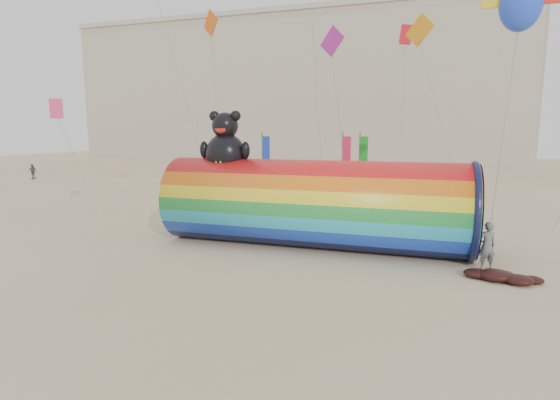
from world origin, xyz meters
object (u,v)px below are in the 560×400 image
(hotel_building, at_px, (293,96))
(windsock_assembly, at_px, (313,201))
(kite_handler, at_px, (487,246))
(fabric_bundle, at_px, (502,276))

(hotel_building, relative_size, windsock_assembly, 4.40)
(kite_handler, relative_size, fabric_bundle, 0.72)
(windsock_assembly, relative_size, fabric_bundle, 5.24)
(hotel_building, relative_size, kite_handler, 32.04)
(hotel_building, bearing_deg, windsock_assembly, -72.46)
(hotel_building, bearing_deg, kite_handler, -64.85)
(kite_handler, bearing_deg, fabric_bundle, 84.27)
(windsock_assembly, bearing_deg, kite_handler, -10.64)
(windsock_assembly, distance_m, kite_handler, 7.38)
(hotel_building, bearing_deg, fabric_bundle, -65.05)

